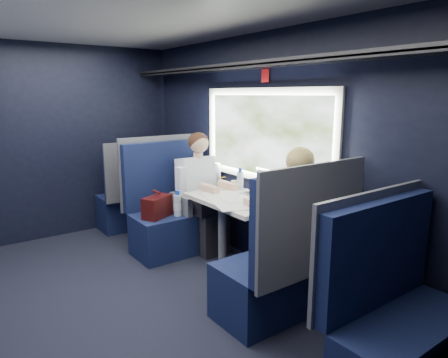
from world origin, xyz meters
TOP-DOWN VIEW (x-y plane):
  - ground at (0.00, 0.00)m, footprint 2.80×4.20m
  - room_shell at (0.02, 0.00)m, footprint 3.00×4.40m
  - table at (1.03, 0.00)m, footprint 0.62×1.00m
  - seat_bay_near at (0.84, 0.87)m, footprint 1.04×0.62m
  - seat_bay_far at (0.85, -0.87)m, footprint 1.04×0.62m
  - seat_row_front at (0.85, 1.80)m, footprint 1.04×0.51m
  - seat_row_back at (0.85, -1.80)m, footprint 1.04×0.51m
  - man at (1.10, 0.70)m, footprint 0.53×0.56m
  - woman at (1.10, -0.71)m, footprint 0.53×0.56m
  - papers at (1.02, -0.03)m, footprint 0.70×0.84m
  - laptop at (1.35, -0.06)m, footprint 0.27×0.35m
  - bottle_small at (1.29, 0.25)m, footprint 0.07×0.07m
  - cup at (1.28, 0.35)m, footprint 0.06×0.06m

SIDE VIEW (x-z plane):
  - ground at x=0.00m, z-range -0.01..0.00m
  - seat_row_front at x=0.85m, z-range -0.17..0.99m
  - seat_row_back at x=0.85m, z-range -0.17..0.99m
  - seat_bay_far at x=0.85m, z-range -0.22..1.04m
  - seat_bay_near at x=0.84m, z-range -0.21..1.05m
  - table at x=1.03m, z-range 0.29..1.03m
  - man at x=1.10m, z-range 0.06..1.38m
  - woman at x=1.10m, z-range 0.07..1.39m
  - papers at x=1.02m, z-range 0.74..0.75m
  - cup at x=1.28m, z-range 0.74..0.82m
  - laptop at x=1.35m, z-range 0.68..0.94m
  - bottle_small at x=1.29m, z-range 0.73..0.96m
  - room_shell at x=0.02m, z-range 0.28..2.68m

